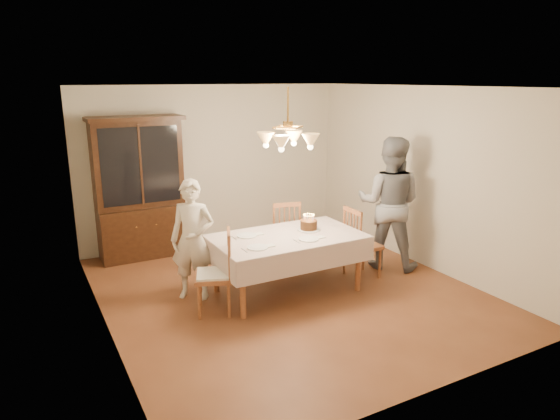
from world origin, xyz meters
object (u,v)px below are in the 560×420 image
dining_table (287,241)px  elderly_woman (193,240)px  birthday_cake (309,226)px  chair_far_side (284,237)px  china_hutch (140,191)px

dining_table → elderly_woman: size_ratio=1.25×
elderly_woman → birthday_cake: size_ratio=5.07×
chair_far_side → birthday_cake: (-0.05, -0.77, 0.38)m
dining_table → elderly_woman: (-1.12, 0.41, 0.08)m
elderly_woman → chair_far_side: bearing=51.7°
chair_far_side → china_hutch: bearing=140.7°
birthday_cake → china_hutch: bearing=127.6°
china_hutch → elderly_woman: (0.20, -1.85, -0.28)m
chair_far_side → birthday_cake: bearing=-93.5°
chair_far_side → elderly_woman: (-1.53, -0.44, 0.32)m
elderly_woman → china_hutch: bearing=131.7°
china_hutch → birthday_cake: size_ratio=7.20×
dining_table → elderly_woman: bearing=160.1°
china_hutch → birthday_cake: bearing=-52.4°
china_hutch → chair_far_side: size_ratio=2.16×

